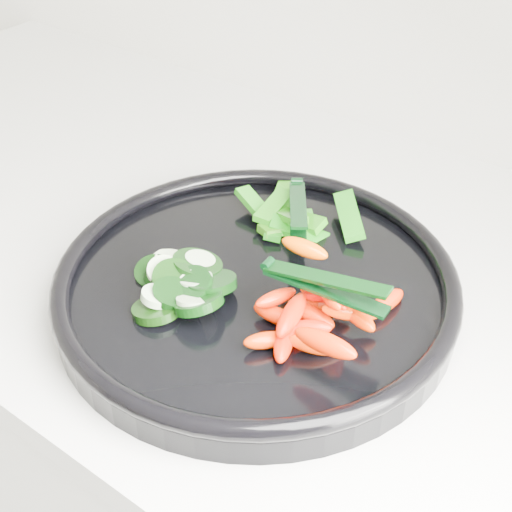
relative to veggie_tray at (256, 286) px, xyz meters
The scene contains 6 objects.
veggie_tray is the anchor object (origin of this frame).
cucumber_pile 0.07m from the veggie_tray, 133.01° to the right, with size 0.12×0.12×0.04m.
carrot_pile 0.08m from the veggie_tray, 11.52° to the right, with size 0.13×0.15×0.05m.
pepper_pile 0.11m from the veggie_tray, 105.44° to the left, with size 0.15×0.11×0.04m.
tong_carrot 0.10m from the veggie_tray, 12.23° to the right, with size 0.11×0.03×0.02m.
tong_pepper 0.10m from the veggie_tray, 101.28° to the left, with size 0.08×0.10×0.02m.
Camera 1 is at (0.10, 1.21, 1.37)m, focal length 50.00 mm.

